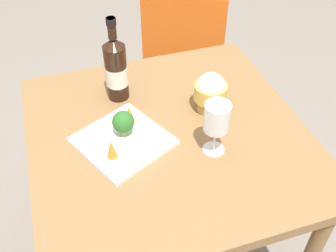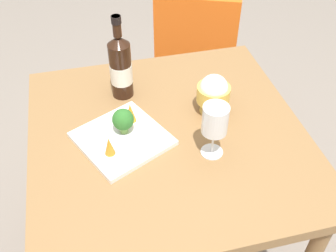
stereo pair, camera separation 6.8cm
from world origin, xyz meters
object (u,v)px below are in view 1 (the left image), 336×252
Objects in this scene: serving_plate at (123,140)px; carrot_garnish_left at (129,114)px; carrot_garnish_right at (112,149)px; broccoli_floret at (123,122)px; wine_bottle at (116,69)px; rice_bowl at (210,91)px; chair_near_window at (183,49)px; wine_glass at (217,119)px.

carrot_garnish_left reaches higher than serving_plate.
broccoli_floret is at bearing 146.12° from carrot_garnish_right.
carrot_garnish_left is at bearing 0.35° from wine_bottle.
broccoli_floret is (0.05, -0.31, -0.01)m from rice_bowl.
chair_near_window is 0.96m from broccoli_floret.
rice_bowl is (0.73, -0.17, 0.30)m from chair_near_window.
wine_glass is (0.35, 0.22, 0.01)m from wine_bottle.
wine_glass is 2.63× the size of carrot_garnish_left.
wine_bottle reaches higher than chair_near_window.
serving_plate is 5.34× the size of carrot_garnish_right.
wine_bottle reaches higher than serving_plate.
wine_bottle is at bearing 170.33° from serving_plate.
serving_plate is (0.79, -0.49, 0.24)m from chair_near_window.
rice_bowl is at bearing 161.72° from wine_glass.
rice_bowl is 0.39m from carrot_garnish_right.
carrot_garnish_left is (-0.05, 0.03, -0.02)m from broccoli_floret.
chair_near_window reaches higher than serving_plate.
wine_bottle is at bearing 164.05° from carrot_garnish_right.
broccoli_floret is 0.10m from carrot_garnish_right.
wine_glass reaches higher than carrot_garnish_right.
carrot_garnish_right is (0.13, -0.09, -0.00)m from carrot_garnish_left.
carrot_garnish_left is (0.00, -0.28, -0.02)m from rice_bowl.
rice_bowl is at bearing 110.02° from carrot_garnish_right.
wine_bottle is 0.91× the size of serving_plate.
broccoli_floret reaches higher than chair_near_window.
chair_near_window is 2.55× the size of serving_plate.
wine_glass is at bearing 32.02° from wine_bottle.
rice_bowl is 0.31m from broccoli_floret.
wine_bottle is 0.33m from rice_bowl.
serving_plate is at bearing -99.78° from chair_near_window.
wine_bottle is 3.53× the size of broccoli_floret.
broccoli_floret is (0.21, -0.03, -0.05)m from wine_bottle.
chair_near_window is at bearing 148.20° from carrot_garnish_right.
rice_bowl reaches higher than broccoli_floret.
wine_bottle is 1.69× the size of wine_glass.
wine_bottle is 4.44× the size of carrot_garnish_left.
wine_glass is at bearing -82.44° from chair_near_window.
wine_bottle reaches higher than rice_bowl.
rice_bowl is at bearing 99.22° from broccoli_floret.
rice_bowl is 0.28m from carrot_garnish_left.
wine_glass is at bearing 65.16° from serving_plate.
rice_bowl is 0.43× the size of serving_plate.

